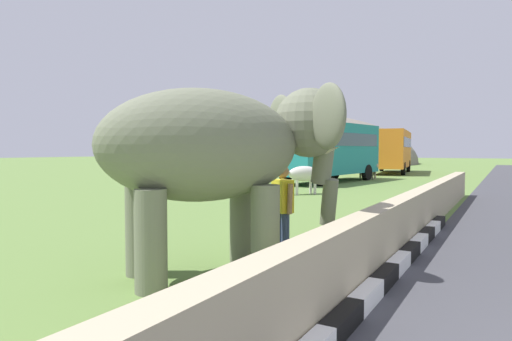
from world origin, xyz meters
TOP-DOWN VIEW (x-y plane):
  - striped_curb at (-0.35, 3.43)m, footprint 16.20×0.20m
  - barrier_parapet at (2.00, 3.73)m, footprint 28.00×0.36m
  - elephant at (1.34, 5.76)m, footprint 3.94×3.64m
  - person_handler at (2.66, 5.41)m, footprint 0.43×0.58m
  - bus_teal at (20.66, 11.33)m, footprint 9.15×3.74m
  - bus_orange at (33.03, 10.47)m, footprint 9.53×3.67m
  - cow_near at (13.13, 9.68)m, footprint 1.79×1.43m
  - cow_mid at (24.85, 10.20)m, footprint 0.91×1.93m
  - hill_east at (55.00, 29.20)m, footprint 41.98×33.59m

SIDE VIEW (x-z plane):
  - hill_east at x=55.00m, z-range -7.16..7.16m
  - striped_curb at x=-0.35m, z-range 0.00..0.24m
  - barrier_parapet at x=2.00m, z-range 0.00..1.00m
  - cow_near at x=13.13m, z-range 0.26..1.48m
  - cow_mid at x=24.85m, z-range 0.26..1.48m
  - person_handler at x=2.66m, z-range 0.10..1.75m
  - elephant at x=1.34m, z-range 0.46..3.42m
  - bus_teal at x=20.66m, z-range 0.33..3.83m
  - bus_orange at x=33.03m, z-range 0.33..3.83m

